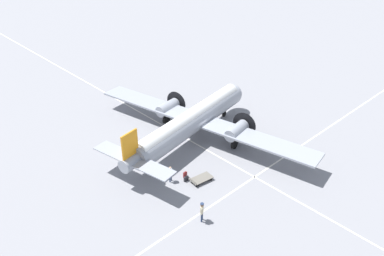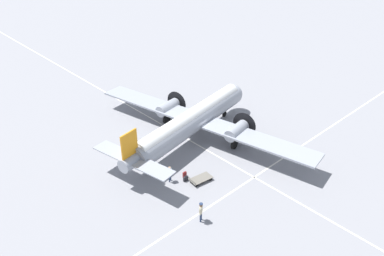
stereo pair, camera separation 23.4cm
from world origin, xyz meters
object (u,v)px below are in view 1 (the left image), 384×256
object	(u,v)px
suitcase_near_door	(186,179)
baggage_cart	(201,179)
airliner_main	(194,120)
suitcase_upright_spare	(185,175)
passenger_boarding	(170,173)
crew_foreground	(202,210)

from	to	relation	value
suitcase_near_door	baggage_cart	xyz separation A→B (m)	(1.00, -0.97, 0.03)
airliner_main	baggage_cart	bearing A→B (deg)	-139.50
baggage_cart	suitcase_upright_spare	bearing A→B (deg)	123.50
airliner_main	passenger_boarding	size ratio (longest dim) A/B	16.44
suitcase_near_door	suitcase_upright_spare	world-z (taller)	suitcase_upright_spare
crew_foreground	baggage_cart	bearing A→B (deg)	14.50
airliner_main	passenger_boarding	bearing A→B (deg)	-160.72
suitcase_near_door	crew_foreground	bearing A→B (deg)	-118.79
passenger_boarding	baggage_cart	size ratio (longest dim) A/B	0.74
airliner_main	passenger_boarding	xyz separation A→B (m)	(-6.69, -3.93, -1.39)
crew_foreground	passenger_boarding	bearing A→B (deg)	43.76
passenger_boarding	airliner_main	bearing A→B (deg)	13.09
baggage_cart	passenger_boarding	bearing A→B (deg)	145.13
passenger_boarding	crew_foreground	bearing A→B (deg)	-122.14
airliner_main	baggage_cart	size ratio (longest dim) A/B	12.17
suitcase_near_door	passenger_boarding	bearing A→B (deg)	139.21
crew_foreground	suitcase_upright_spare	size ratio (longest dim) A/B	2.91
airliner_main	baggage_cart	world-z (taller)	airliner_main
crew_foreground	baggage_cart	size ratio (longest dim) A/B	0.82
crew_foreground	suitcase_near_door	world-z (taller)	crew_foreground
suitcase_upright_spare	baggage_cart	world-z (taller)	suitcase_upright_spare
crew_foreground	passenger_boarding	world-z (taller)	crew_foreground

